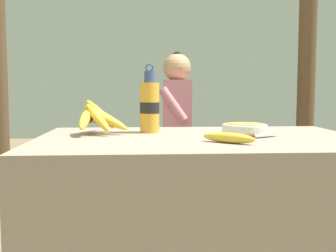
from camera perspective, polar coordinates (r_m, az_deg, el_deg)
The scene contains 10 objects.
market_counter at distance 1.77m, azimuth 4.30°, elevation -12.90°, with size 1.30×0.88×0.71m.
banana_bunch_ripe at distance 1.81m, azimuth -9.56°, elevation 1.14°, with size 0.21×0.32×0.16m.
serving_bowl at distance 1.85m, azimuth 10.34°, elevation -0.25°, with size 0.20×0.20×0.04m.
water_bottle at distance 1.85m, azimuth -2.50°, elevation 2.74°, with size 0.09×0.09×0.30m.
loose_banana_front at distance 1.51m, azimuth 8.20°, elevation -1.60°, with size 0.18×0.16×0.04m.
knife at distance 1.67m, azimuth 11.65°, elevation -1.30°, with size 0.17×0.11×0.02m.
wooden_bench at distance 3.09m, azimuth -1.31°, elevation -4.74°, with size 1.68×0.32×0.44m.
seated_vendor at distance 3.03m, azimuth 0.40°, elevation 0.83°, with size 0.42×0.40×1.16m.
banana_bunch_green at distance 3.09m, azimuth -9.16°, elevation -2.19°, with size 0.19×0.31×0.15m.
support_post_far at distance 3.76m, azimuth 18.34°, elevation 10.12°, with size 0.15×0.15×2.49m.
Camera 1 is at (-0.24, -1.67, 0.90)m, focal length 45.00 mm.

